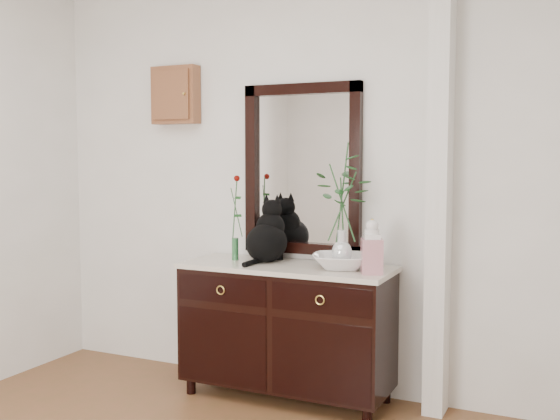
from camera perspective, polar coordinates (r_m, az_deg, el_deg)
The scene contains 10 objects.
wall_back at distance 4.30m, azimuth 0.76°, elevation 2.38°, with size 3.60×0.04×2.70m, color white.
pilaster at distance 3.92m, azimuth 13.73°, elevation 2.02°, with size 0.12×0.20×2.70m, color white.
sideboard at distance 4.17m, azimuth 0.59°, elevation -9.90°, with size 1.33×0.52×0.82m.
wall_mirror at distance 4.25m, azimuth 1.92°, elevation 3.57°, with size 0.80×0.06×1.10m.
key_cabinet at distance 4.70m, azimuth -9.07°, elevation 9.84°, with size 0.35×0.10×0.40m, color brown.
cat at distance 4.18m, azimuth -1.18°, elevation -1.76°, with size 0.29×0.35×0.41m, color black, non-canonical shape.
lotus_bowl at distance 3.96m, azimuth 5.40°, elevation -4.48°, with size 0.36×0.36×0.09m, color silver.
vase_branches at distance 3.92m, azimuth 5.44°, elevation 0.57°, with size 0.36×0.36×0.75m, color silver, non-canonical shape.
bud_vase_rose at distance 4.25m, azimuth -3.94°, elevation -0.62°, with size 0.07×0.07×0.56m, color #2D6A3A, non-canonical shape.
ginger_jar at distance 3.79m, azimuth 8.00°, elevation -3.12°, with size 0.12×0.12×0.32m, color silver, non-canonical shape.
Camera 1 is at (1.76, -1.94, 1.52)m, focal length 42.00 mm.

